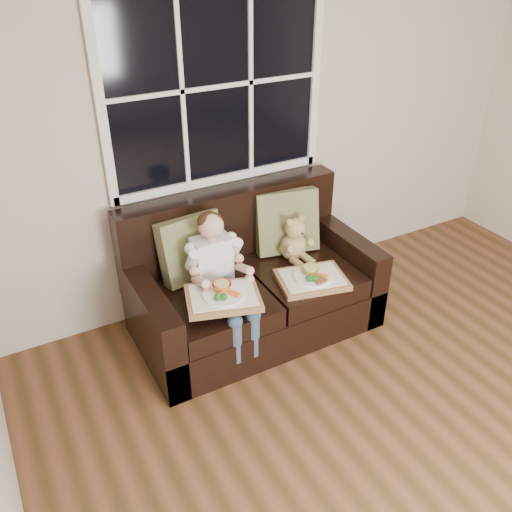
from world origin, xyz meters
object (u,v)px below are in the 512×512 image
tray_left (223,296)px  child (219,268)px  loveseat (251,288)px  teddy_bear (295,242)px  tray_right (312,278)px

tray_left → child: bearing=88.0°
loveseat → tray_left: 0.57m
teddy_bear → tray_left: teddy_bear is taller
tray_left → tray_right: 0.69m
tray_left → tray_right: (0.68, 0.02, -0.10)m
teddy_bear → tray_left: 0.82m
tray_right → child: bearing=174.8°
child → tray_right: 0.66m
loveseat → tray_left: loveseat is taller
child → tray_right: child is taller
child → tray_left: (-0.08, -0.22, -0.06)m
loveseat → child: (-0.30, -0.12, 0.33)m
loveseat → teddy_bear: 0.46m
child → tray_left: child is taller
loveseat → child: child is taller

